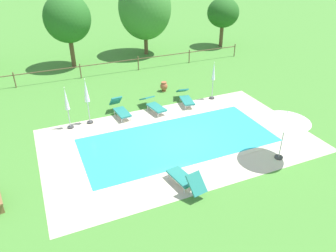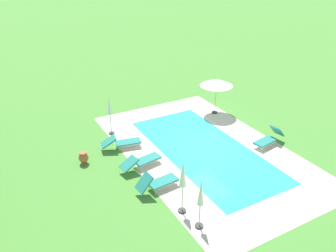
% 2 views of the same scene
% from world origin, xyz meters
% --- Properties ---
extents(ground_plane, '(160.00, 160.00, 0.00)m').
position_xyz_m(ground_plane, '(0.00, 0.00, 0.00)').
color(ground_plane, '#478433').
extents(pool_deck_paving, '(12.65, 7.62, 0.01)m').
position_xyz_m(pool_deck_paving, '(0.00, 0.00, 0.00)').
color(pool_deck_paving, beige).
rests_on(pool_deck_paving, ground).
extents(swimming_pool_water, '(9.15, 4.12, 0.01)m').
position_xyz_m(swimming_pool_water, '(0.00, 0.00, 0.01)').
color(swimming_pool_water, '#2DB7C6').
rests_on(swimming_pool_water, ground).
extents(pool_coping_rim, '(9.63, 4.60, 0.01)m').
position_xyz_m(pool_coping_rim, '(0.00, 0.00, 0.01)').
color(pool_coping_rim, beige).
rests_on(pool_coping_rim, ground).
extents(sun_lounger_north_near_steps, '(0.76, 1.94, 0.95)m').
position_xyz_m(sun_lounger_north_near_steps, '(-1.79, 3.63, 0.39)').
color(sun_lounger_north_near_steps, '#237A70').
rests_on(sun_lounger_north_near_steps, ground).
extents(sun_lounger_north_mid, '(0.96, 2.12, 0.76)m').
position_xyz_m(sun_lounger_north_mid, '(2.18, 3.61, 0.36)').
color(sun_lounger_north_mid, '#237A70').
rests_on(sun_lounger_north_mid, ground).
extents(sun_lounger_north_end, '(0.91, 1.98, 0.94)m').
position_xyz_m(sun_lounger_north_end, '(-1.23, -3.22, 0.39)').
color(sun_lounger_north_end, '#237A70').
rests_on(sun_lounger_north_end, ground).
extents(sun_lounger_south_near_corner, '(0.95, 2.15, 0.71)m').
position_xyz_m(sun_lounger_south_near_corner, '(0.11, 3.47, 0.35)').
color(sun_lounger_south_near_corner, '#237A70').
rests_on(sun_lounger_south_near_corner, ground).
extents(patio_umbrella_open_foreground, '(2.00, 2.00, 2.31)m').
position_xyz_m(patio_umbrella_open_foreground, '(3.41, -3.13, 2.04)').
color(patio_umbrella_open_foreground, '#383838').
rests_on(patio_umbrella_open_foreground, ground).
extents(patio_umbrella_closed_row_west, '(0.32, 0.32, 2.32)m').
position_xyz_m(patio_umbrella_closed_row_west, '(3.96, 3.56, 1.47)').
color(patio_umbrella_closed_row_west, '#383838').
rests_on(patio_umbrella_closed_row_west, ground).
extents(patio_umbrella_closed_row_mid_west, '(0.32, 0.32, 2.47)m').
position_xyz_m(patio_umbrella_closed_row_mid_west, '(-3.50, 3.45, 1.66)').
color(patio_umbrella_closed_row_mid_west, '#383838').
rests_on(patio_umbrella_closed_row_mid_west, ground).
extents(patio_umbrella_closed_row_mid_east, '(0.32, 0.32, 2.25)m').
position_xyz_m(patio_umbrella_closed_row_mid_east, '(-4.53, 3.33, 1.42)').
color(patio_umbrella_closed_row_mid_east, '#383838').
rests_on(patio_umbrella_closed_row_mid_east, ground).
extents(terracotta_urn_near_fence, '(0.47, 0.47, 0.62)m').
position_xyz_m(terracotta_urn_near_fence, '(1.73, 5.80, 0.34)').
color(terracotta_urn_near_fence, '#A85B38').
rests_on(terracotta_urn_near_fence, ground).
extents(perimeter_fence, '(21.36, 0.08, 1.05)m').
position_xyz_m(perimeter_fence, '(-0.56, 10.28, 0.71)').
color(perimeter_fence, brown).
rests_on(perimeter_fence, ground).
extents(tree_far_west, '(3.37, 3.37, 5.36)m').
position_xyz_m(tree_far_west, '(-2.71, 13.09, 3.59)').
color(tree_far_west, brown).
rests_on(tree_far_west, ground).
extents(tree_centre, '(2.82, 2.82, 4.27)m').
position_xyz_m(tree_centre, '(10.74, 13.48, 2.96)').
color(tree_centre, brown).
rests_on(tree_centre, ground).
extents(tree_east_mid, '(4.27, 4.27, 6.25)m').
position_xyz_m(tree_east_mid, '(3.55, 13.94, 3.75)').
color(tree_east_mid, brown).
rests_on(tree_east_mid, ground).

